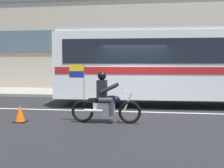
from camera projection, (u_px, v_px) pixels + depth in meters
The scene contains 8 objects.
ground_plane at pixel (134, 109), 11.23m from camera, with size 60.00×60.00×0.00m, color black.
sidewalk_curb at pixel (140, 94), 16.25m from camera, with size 28.00×3.80×0.15m, color gray.
lane_center_stripe at pixel (132, 112), 10.64m from camera, with size 26.60×0.14×0.01m, color silver.
office_building_facade at pixel (142, 18), 18.17m from camera, with size 28.00×0.89×9.36m.
transit_bus at pixel (184, 61), 11.97m from camera, with size 10.72×3.00×3.22m.
motorcycle_with_rider at pixel (105, 101), 8.63m from camera, with size 2.20×0.64×1.78m.
fire_hydrant at pixel (119, 87), 15.34m from camera, with size 0.22×0.30×0.75m.
traffic_cone at pixel (20, 114), 8.77m from camera, with size 0.36×0.36×0.55m.
Camera 1 is at (0.80, -11.13, 1.83)m, focal length 45.70 mm.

